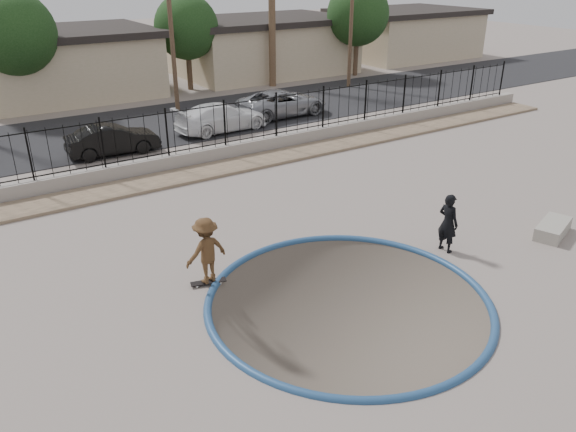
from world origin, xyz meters
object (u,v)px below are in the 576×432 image
Objects in this scene: concrete_ledge at (553,229)px; car_d at (282,103)px; skateboard at (208,282)px; car_c at (221,117)px; car_b at (113,140)px; skater at (206,254)px; videographer at (448,223)px.

concrete_ledge is 16.53m from car_d.
car_c is (6.76, 12.54, 0.64)m from skateboard.
concrete_ledge is at bearing -2.32° from skateboard.
car_c is (5.52, 0.74, 0.04)m from car_b.
car_d is (0.80, 16.50, 0.52)m from concrete_ledge.
car_b is (1.24, 11.80, -0.21)m from skater.
skater is 10.50m from concrete_ledge.
skateboard is at bearing 68.37° from videographer.
videographer reaches higher than car_d.
concrete_ledge is at bearing -111.53° from videographer.
car_d reaches higher than concrete_ledge.
videographer reaches higher than concrete_ledge.
skater reaches higher than car_b.
car_b is at bearing 120.48° from concrete_ledge.
skateboard is 11.88m from car_b.
skateboard is 10.48m from concrete_ledge.
car_d is at bearing -77.83° from car_b.
car_d is (9.56, 1.60, 0.05)m from car_b.
videographer reaches higher than car_c.
skater is 1.87× the size of skateboard.
car_b is 0.83× the size of car_c.
videographer is at bearing 162.83° from car_d.
skater reaches higher than car_c.
skater reaches higher than videographer.
car_c is at bearing -5.37° from videographer.
skater is 1.01× the size of videographer.
videographer is at bearing 162.86° from concrete_ledge.
car_c reaches higher than skateboard.
concrete_ledge is 0.33× the size of car_d.
skater is at bearing 162.80° from concrete_ledge.
videographer reaches higher than car_b.
skater reaches higher than car_d.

